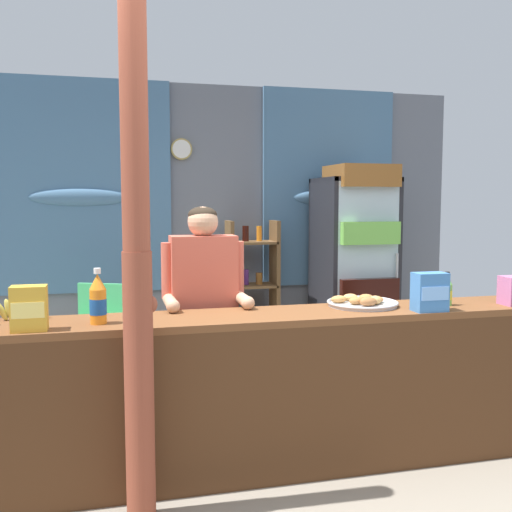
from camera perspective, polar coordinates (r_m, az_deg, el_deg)
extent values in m
plane|color=gray|center=(4.33, -0.91, -15.70)|extent=(7.35, 7.35, 0.00)
cube|color=slate|center=(5.76, -4.96, 3.10)|extent=(5.08, 0.12, 2.66)
cube|color=teal|center=(5.60, -16.67, 6.46)|extent=(1.63, 0.04, 1.94)
ellipsoid|color=teal|center=(5.58, -16.65, 5.47)|extent=(0.90, 0.10, 0.16)
cube|color=teal|center=(6.00, 7.03, 6.56)|extent=(1.36, 0.04, 1.94)
ellipsoid|color=teal|center=(5.98, 7.09, 5.63)|extent=(0.75, 0.10, 0.16)
cylinder|color=tan|center=(5.67, -7.25, 10.24)|extent=(0.20, 0.03, 0.20)
cylinder|color=white|center=(5.65, -7.23, 10.25)|extent=(0.17, 0.01, 0.17)
cube|color=beige|center=(5.61, -11.31, 6.64)|extent=(0.24, 0.02, 0.18)
cube|color=brown|center=(3.36, 0.13, -5.97)|extent=(3.68, 0.47, 0.04)
cube|color=#4E2E18|center=(3.28, 1.08, -14.55)|extent=(3.68, 0.04, 0.88)
cylinder|color=brown|center=(2.95, -11.25, -12.44)|extent=(0.14, 0.14, 1.32)
cylinder|color=brown|center=(2.84, -11.75, 13.83)|extent=(0.13, 0.13, 1.32)
ellipsoid|color=brown|center=(2.85, -10.12, -4.63)|extent=(0.06, 0.05, 0.08)
cube|color=#232328|center=(5.93, 8.18, -1.17)|extent=(0.66, 0.04, 1.77)
cube|color=#232328|center=(5.53, 6.42, -1.63)|extent=(0.04, 0.67, 1.77)
cube|color=#232328|center=(5.78, 12.22, -1.42)|extent=(0.04, 0.67, 1.77)
cube|color=#232328|center=(5.61, 9.52, 7.27)|extent=(0.66, 0.67, 0.04)
cube|color=#232328|center=(5.81, 9.26, -9.81)|extent=(0.66, 0.67, 0.08)
cube|color=silver|center=(5.35, 10.77, -1.39)|extent=(0.60, 0.02, 1.61)
cylinder|color=#B7B7BC|center=(5.45, 13.49, -1.85)|extent=(0.02, 0.02, 0.40)
cube|color=silver|center=(5.68, 9.35, -3.80)|extent=(0.58, 0.59, 0.02)
cube|color=black|center=(5.54, 9.93, -2.89)|extent=(0.54, 0.55, 0.20)
cube|color=silver|center=(5.62, 9.43, 1.29)|extent=(0.58, 0.59, 0.02)
cube|color=#75C64C|center=(5.49, 10.02, 2.34)|extent=(0.54, 0.55, 0.20)
cube|color=silver|center=(5.61, 9.51, 6.45)|extent=(0.58, 0.59, 0.02)
cube|color=brown|center=(5.49, 10.10, 7.62)|extent=(0.54, 0.55, 0.20)
cube|color=brown|center=(5.54, -2.56, -3.67)|extent=(0.04, 0.28, 1.37)
cube|color=brown|center=(5.65, 1.82, -3.50)|extent=(0.04, 0.28, 1.37)
cube|color=brown|center=(5.54, -0.35, 1.32)|extent=(0.44, 0.28, 0.02)
cylinder|color=black|center=(5.52, -1.02, 2.19)|extent=(0.06, 0.06, 0.15)
cylinder|color=orange|center=(5.55, 0.31, 2.19)|extent=(0.05, 0.05, 0.14)
cube|color=brown|center=(5.58, -0.35, -2.89)|extent=(0.44, 0.28, 0.02)
cylinder|color=#56286B|center=(5.55, -1.01, -2.05)|extent=(0.06, 0.06, 0.14)
cylinder|color=brown|center=(5.59, 0.31, -2.19)|extent=(0.06, 0.06, 0.11)
cube|color=brown|center=(5.65, -0.35, -7.01)|extent=(0.44, 0.28, 0.02)
cylinder|color=black|center=(5.62, -1.01, -6.39)|extent=(0.07, 0.07, 0.11)
cylinder|color=black|center=(5.65, 0.30, -6.25)|extent=(0.05, 0.05, 0.12)
cube|color=#4CC675|center=(5.03, -15.57, -7.65)|extent=(0.58, 0.58, 0.04)
cube|color=#4CC675|center=(5.16, -14.69, -4.79)|extent=(0.40, 0.21, 0.40)
cylinder|color=#4CC675|center=(5.00, -18.45, -10.40)|extent=(0.04, 0.04, 0.44)
cylinder|color=#4CC675|center=(4.84, -14.41, -10.83)|extent=(0.04, 0.04, 0.44)
cylinder|color=#4CC675|center=(5.32, -16.51, -9.37)|extent=(0.04, 0.04, 0.44)
cylinder|color=#4CC675|center=(5.17, -12.67, -9.72)|extent=(0.04, 0.04, 0.44)
cube|color=#4CC675|center=(5.09, -17.66, -6.16)|extent=(0.20, 0.38, 0.03)
cube|color=#4CC675|center=(4.92, -13.49, -6.45)|extent=(0.20, 0.38, 0.03)
cylinder|color=#28282D|center=(3.81, -6.36, -12.02)|extent=(0.11, 0.11, 0.84)
cylinder|color=#28282D|center=(3.84, -3.74, -11.87)|extent=(0.11, 0.11, 0.84)
cube|color=#D15B47|center=(3.68, -5.13, -1.94)|extent=(0.41, 0.20, 0.50)
sphere|color=tan|center=(3.65, -5.18, 3.32)|extent=(0.19, 0.19, 0.19)
ellipsoid|color=#2D2319|center=(3.66, -5.21, 4.00)|extent=(0.18, 0.18, 0.10)
cylinder|color=#D15B47|center=(3.65, -8.55, -1.41)|extent=(0.08, 0.08, 0.34)
cylinder|color=tan|center=(3.53, -8.27, -4.48)|extent=(0.07, 0.26, 0.07)
sphere|color=tan|center=(3.40, -8.04, -4.85)|extent=(0.08, 0.08, 0.08)
cylinder|color=#D15B47|center=(3.72, -1.79, -1.23)|extent=(0.08, 0.08, 0.34)
cylinder|color=tan|center=(3.60, -1.26, -4.23)|extent=(0.07, 0.26, 0.07)
sphere|color=tan|center=(3.47, -0.78, -4.58)|extent=(0.08, 0.08, 0.08)
cylinder|color=orange|center=(3.18, -15.06, -4.76)|extent=(0.09, 0.09, 0.18)
cone|color=orange|center=(3.16, -15.11, -2.40)|extent=(0.09, 0.09, 0.08)
cylinder|color=white|center=(3.15, -15.14, -1.40)|extent=(0.04, 0.04, 0.03)
cylinder|color=#194C99|center=(3.18, -15.06, -4.76)|extent=(0.09, 0.09, 0.08)
cylinder|color=#75C64C|center=(3.79, 18.01, -3.61)|extent=(0.06, 0.06, 0.13)
cone|color=#75C64C|center=(3.78, 18.05, -2.20)|extent=(0.06, 0.06, 0.06)
cylinder|color=black|center=(3.78, 18.07, -1.61)|extent=(0.03, 0.03, 0.02)
cylinder|color=yellow|center=(3.79, 18.01, -3.61)|extent=(0.06, 0.06, 0.06)
cube|color=#3D75B7|center=(3.56, 16.49, -3.36)|extent=(0.19, 0.12, 0.23)
cube|color=#7CB5F7|center=(3.51, 16.99, -3.50)|extent=(0.17, 0.00, 0.08)
cube|color=gold|center=(3.11, -21.13, -4.76)|extent=(0.17, 0.11, 0.22)
cube|color=#FFE26D|center=(3.06, -21.26, -4.94)|extent=(0.15, 0.00, 0.08)
cylinder|color=#BCBCC1|center=(3.66, 10.27, -4.65)|extent=(0.42, 0.42, 0.02)
torus|color=#BCBCC1|center=(3.66, 10.28, -4.44)|extent=(0.43, 0.43, 0.02)
ellipsoid|color=#B2753D|center=(3.70, 11.61, -4.13)|extent=(0.08, 0.09, 0.04)
ellipsoid|color=#B2753D|center=(3.74, 10.63, -3.98)|extent=(0.09, 0.08, 0.04)
ellipsoid|color=tan|center=(3.73, 9.14, -3.97)|extent=(0.09, 0.08, 0.04)
ellipsoid|color=#C68947|center=(3.64, 8.04, -4.17)|extent=(0.10, 0.06, 0.05)
ellipsoid|color=#B2753D|center=(3.60, 9.71, -4.30)|extent=(0.09, 0.06, 0.05)
ellipsoid|color=#A36638|center=(3.56, 10.84, -4.36)|extent=(0.11, 0.07, 0.06)
ellipsoid|color=tan|center=(3.63, 11.50, -4.21)|extent=(0.07, 0.07, 0.05)
ellipsoid|color=#CCC14C|center=(3.44, -23.42, -4.94)|extent=(0.08, 0.04, 0.12)
ellipsoid|color=#CCC14C|center=(3.44, -22.82, -4.84)|extent=(0.07, 0.04, 0.13)
ellipsoid|color=#CCC14C|center=(3.44, -22.22, -4.68)|extent=(0.04, 0.05, 0.15)
ellipsoid|color=#CCC14C|center=(3.44, -21.63, -4.78)|extent=(0.04, 0.04, 0.13)
ellipsoid|color=#CCC14C|center=(3.44, -21.03, -4.79)|extent=(0.07, 0.04, 0.13)
ellipsoid|color=#CCC14C|center=(3.43, -20.45, -4.87)|extent=(0.09, 0.04, 0.11)
cylinder|color=olive|center=(3.42, -21.97, -3.59)|extent=(0.02, 0.02, 0.05)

